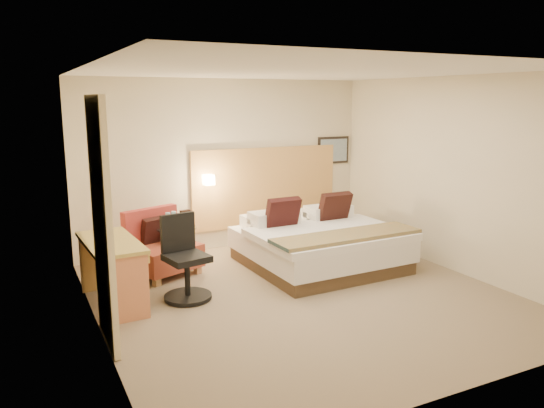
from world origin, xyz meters
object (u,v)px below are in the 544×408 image
bed (319,244)px  lounge_chair (161,249)px  side_table (177,247)px  desk_chair (185,265)px  desk (113,254)px

bed → lounge_chair: 2.24m
side_table → desk_chair: desk_chair is taller
bed → side_table: 2.03m
side_table → desk_chair: bearing=-101.4°
side_table → lounge_chair: bearing=-173.1°
desk → desk_chair: desk_chair is taller
side_table → desk: 1.38m
side_table → desk_chair: (-0.22, -1.07, 0.07)m
lounge_chair → desk: bearing=-132.0°
side_table → desk: size_ratio=0.53×
desk → bed: bearing=3.9°
bed → desk: bed is taller
bed → desk_chair: size_ratio=2.09×
bed → lounge_chair: bearing=162.7°
lounge_chair → desk: 1.19m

